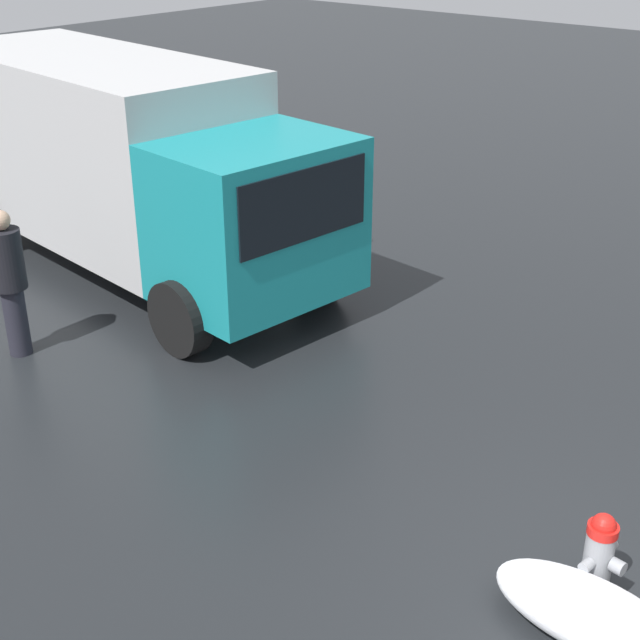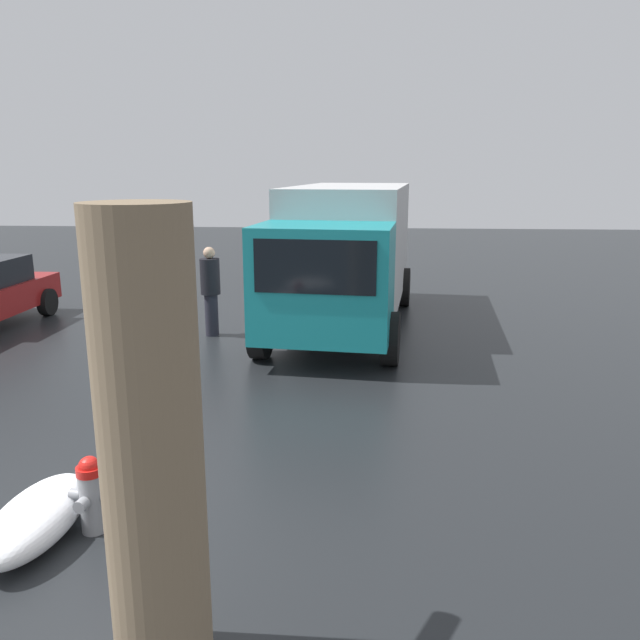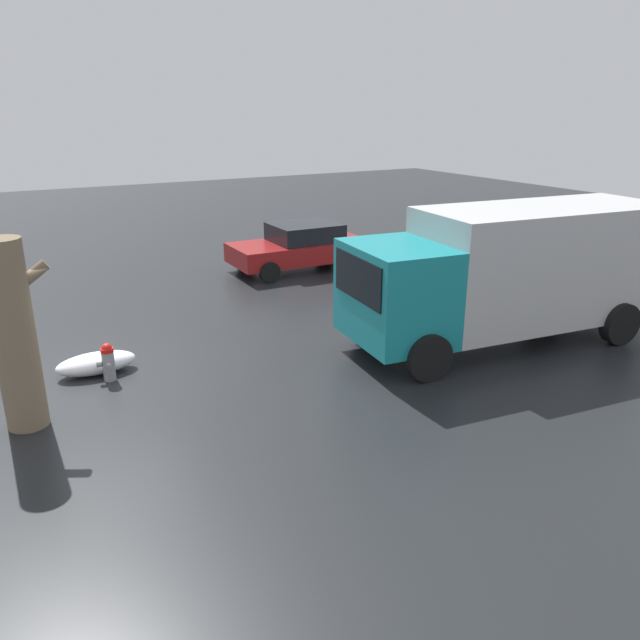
{
  "view_description": "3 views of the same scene",
  "coord_description": "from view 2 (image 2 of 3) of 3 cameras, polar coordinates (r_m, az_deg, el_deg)",
  "views": [
    {
      "loc": [
        -1.75,
        5.37,
        4.85
      ],
      "look_at": [
        3.24,
        -0.61,
        1.09
      ],
      "focal_mm": 50.0,
      "sensor_mm": 36.0,
      "label": 1
    },
    {
      "loc": [
        -4.87,
        -2.38,
        3.18
      ],
      "look_at": [
        3.41,
        -1.8,
        1.16
      ],
      "focal_mm": 35.0,
      "sensor_mm": 36.0,
      "label": 2
    },
    {
      "loc": [
        -1.75,
        -11.08,
        4.81
      ],
      "look_at": [
        3.63,
        -1.46,
        1.0
      ],
      "focal_mm": 35.0,
      "sensor_mm": 36.0,
      "label": 3
    }
  ],
  "objects": [
    {
      "name": "pedestrian",
      "position": [
        12.22,
        -9.98,
        2.92
      ],
      "size": [
        0.38,
        0.38,
        1.74
      ],
      "rotation": [
        0.0,
        0.0,
        0.73
      ],
      "color": "#23232D",
      "rests_on": "ground_plane"
    },
    {
      "name": "tree_trunk",
      "position": [
        3.98,
        -15.11,
        -11.52
      ],
      "size": [
        0.95,
        0.62,
        3.0
      ],
      "color": "#7F6B51",
      "rests_on": "ground_plane"
    },
    {
      "name": "ground_plane",
      "position": [
        6.28,
        -19.87,
        -17.63
      ],
      "size": [
        60.0,
        60.0,
        0.0
      ],
      "primitive_type": "plane",
      "color": "black"
    },
    {
      "name": "fire_hydrant",
      "position": [
        6.1,
        -20.18,
        -14.66
      ],
      "size": [
        0.33,
        0.43,
        0.72
      ],
      "rotation": [
        0.0,
        0.0,
        3.01
      ],
      "color": "gray",
      "rests_on": "ground_plane"
    },
    {
      "name": "delivery_truck",
      "position": [
        12.9,
        2.45,
        6.44
      ],
      "size": [
        7.17,
        3.08,
        2.84
      ],
      "rotation": [
        0.0,
        0.0,
        1.47
      ],
      "color": "teal",
      "rests_on": "ground_plane"
    },
    {
      "name": "snow_pile_by_hydrant",
      "position": [
        6.25,
        -24.47,
        -16.12
      ],
      "size": [
        1.46,
        0.66,
        0.4
      ],
      "color": "white",
      "rests_on": "ground_plane"
    }
  ]
}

